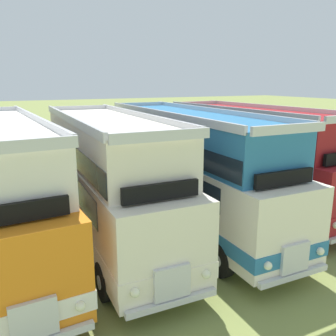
{
  "coord_description": "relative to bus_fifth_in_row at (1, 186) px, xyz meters",
  "views": [
    {
      "loc": [
        1.64,
        -11.79,
        5.57
      ],
      "look_at": [
        7.84,
        0.8,
        2.13
      ],
      "focal_mm": 38.09,
      "sensor_mm": 36.0,
      "label": 1
    }
  ],
  "objects": [
    {
      "name": "bus_fifth_in_row",
      "position": [
        0.0,
        0.0,
        0.0
      ],
      "size": [
        3.09,
        10.91,
        4.52
      ],
      "color": "orange",
      "rests_on": "ground"
    },
    {
      "name": "bus_seventh_in_row",
      "position": [
        6.72,
        0.02,
        0.0
      ],
      "size": [
        2.73,
        11.64,
        4.52
      ],
      "color": "silver",
      "rests_on": "ground"
    },
    {
      "name": "bus_sixth_in_row",
      "position": [
        3.37,
        -0.35,
        -0.0
      ],
      "size": [
        2.77,
        10.19,
        4.52
      ],
      "color": "silver",
      "rests_on": "ground"
    },
    {
      "name": "bus_eighth_in_row",
      "position": [
        10.07,
        0.35,
        -0.0
      ],
      "size": [
        3.05,
        10.22,
        4.52
      ],
      "color": "maroon",
      "rests_on": "ground"
    }
  ]
}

